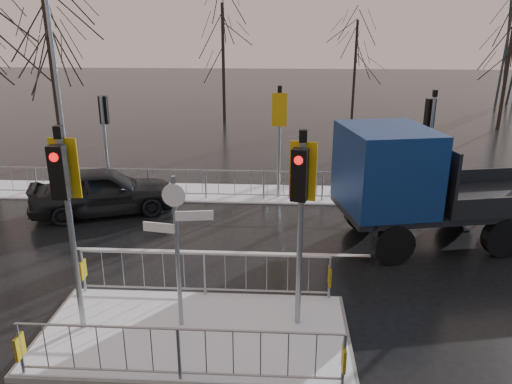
# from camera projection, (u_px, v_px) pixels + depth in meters

# --- Properties ---
(ground) EXTENTS (120.00, 120.00, 0.00)m
(ground) POSITION_uv_depth(u_px,v_px,m) (195.00, 337.00, 9.73)
(ground) COLOR black
(ground) RESTS_ON ground
(snow_verge) EXTENTS (30.00, 2.00, 0.04)m
(snow_verge) POSITION_uv_depth(u_px,v_px,m) (236.00, 193.00, 17.85)
(snow_verge) COLOR white
(snow_verge) RESTS_ON ground
(lane_markings) EXTENTS (8.00, 11.38, 0.01)m
(lane_markings) POSITION_uv_depth(u_px,v_px,m) (192.00, 347.00, 9.41)
(lane_markings) COLOR silver
(lane_markings) RESTS_ON ground
(traffic_island) EXTENTS (6.00, 3.04, 4.15)m
(traffic_island) POSITION_uv_depth(u_px,v_px,m) (194.00, 319.00, 9.61)
(traffic_island) COLOR slate
(traffic_island) RESTS_ON ground
(far_kerb_fixtures) EXTENTS (18.00, 0.65, 3.83)m
(far_kerb_fixtures) POSITION_uv_depth(u_px,v_px,m) (243.00, 171.00, 17.03)
(far_kerb_fixtures) COLOR gray
(far_kerb_fixtures) RESTS_ON ground
(car_far_lane) EXTENTS (4.78, 3.17, 1.51)m
(car_far_lane) POSITION_uv_depth(u_px,v_px,m) (103.00, 191.00, 15.84)
(car_far_lane) COLOR black
(car_far_lane) RESTS_ON ground
(flatbed_truck) EXTENTS (7.42, 3.92, 3.27)m
(flatbed_truck) POSITION_uv_depth(u_px,v_px,m) (420.00, 183.00, 13.36)
(flatbed_truck) COLOR black
(flatbed_truck) RESTS_ON ground
(tree_near_b) EXTENTS (4.00, 4.00, 7.55)m
(tree_near_b) POSITION_uv_depth(u_px,v_px,m) (49.00, 40.00, 20.32)
(tree_near_b) COLOR black
(tree_near_b) RESTS_ON ground
(tree_far_a) EXTENTS (3.75, 3.75, 7.08)m
(tree_far_a) POSITION_uv_depth(u_px,v_px,m) (223.00, 40.00, 29.07)
(tree_far_a) COLOR black
(tree_far_a) RESTS_ON ground
(tree_far_b) EXTENTS (3.25, 3.25, 6.14)m
(tree_far_b) POSITION_uv_depth(u_px,v_px,m) (356.00, 51.00, 30.74)
(tree_far_b) COLOR black
(tree_far_b) RESTS_ON ground
(tree_far_c) EXTENTS (4.00, 4.00, 7.55)m
(tree_far_c) POSITION_uv_depth(u_px,v_px,m) (512.00, 36.00, 27.16)
(tree_far_c) COLOR black
(tree_far_c) RESTS_ON ground
(street_lamp_left) EXTENTS (1.25, 0.18, 8.20)m
(street_lamp_left) POSITION_uv_depth(u_px,v_px,m) (56.00, 62.00, 17.61)
(street_lamp_left) COLOR gray
(street_lamp_left) RESTS_ON ground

